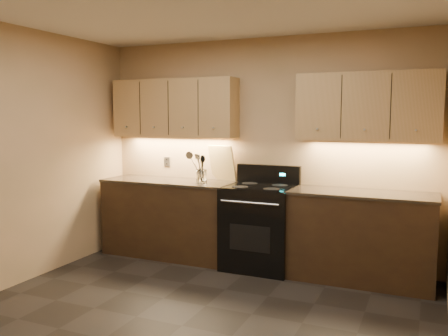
% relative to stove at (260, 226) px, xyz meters
% --- Properties ---
extents(floor, '(4.00, 4.00, 0.00)m').
position_rel_stove_xyz_m(floor, '(-0.08, -1.68, -0.48)').
color(floor, black).
rests_on(floor, ground).
extents(wall_back, '(4.00, 0.04, 2.60)m').
position_rel_stove_xyz_m(wall_back, '(-0.08, 0.32, 0.82)').
color(wall_back, tan).
rests_on(wall_back, ground).
extents(counter_left, '(1.62, 0.62, 0.93)m').
position_rel_stove_xyz_m(counter_left, '(-1.18, 0.02, -0.01)').
color(counter_left, black).
rests_on(counter_left, ground).
extents(counter_right, '(1.46, 0.62, 0.93)m').
position_rel_stove_xyz_m(counter_right, '(1.10, 0.02, -0.01)').
color(counter_right, black).
rests_on(counter_right, ground).
extents(stove, '(0.76, 0.68, 1.14)m').
position_rel_stove_xyz_m(stove, '(0.00, 0.00, 0.00)').
color(stove, black).
rests_on(stove, ground).
extents(upper_cab_left, '(1.60, 0.30, 0.70)m').
position_rel_stove_xyz_m(upper_cab_left, '(-1.18, 0.17, 1.32)').
color(upper_cab_left, tan).
rests_on(upper_cab_left, wall_back).
extents(upper_cab_right, '(1.44, 0.30, 0.70)m').
position_rel_stove_xyz_m(upper_cab_right, '(1.10, 0.17, 1.32)').
color(upper_cab_right, tan).
rests_on(upper_cab_right, wall_back).
extents(outlet_plate, '(0.08, 0.01, 0.12)m').
position_rel_stove_xyz_m(outlet_plate, '(-1.38, 0.31, 0.64)').
color(outlet_plate, '#B2B5BA').
rests_on(outlet_plate, wall_back).
extents(utensil_crock, '(0.13, 0.13, 0.15)m').
position_rel_stove_xyz_m(utensil_crock, '(-0.73, 0.00, 0.52)').
color(utensil_crock, white).
rests_on(utensil_crock, counter_left).
extents(cutting_board, '(0.36, 0.19, 0.43)m').
position_rel_stove_xyz_m(cutting_board, '(-0.58, 0.26, 0.66)').
color(cutting_board, '#D8B874').
rests_on(cutting_board, counter_left).
extents(wooden_spoon, '(0.11, 0.08, 0.29)m').
position_rel_stove_xyz_m(wooden_spoon, '(-0.76, 0.00, 0.61)').
color(wooden_spoon, '#D8B874').
rests_on(wooden_spoon, utensil_crock).
extents(black_spoon, '(0.11, 0.15, 0.33)m').
position_rel_stove_xyz_m(black_spoon, '(-0.73, 0.03, 0.63)').
color(black_spoon, black).
rests_on(black_spoon, utensil_crock).
extents(black_turner, '(0.16, 0.14, 0.34)m').
position_rel_stove_xyz_m(black_turner, '(-0.72, -0.02, 0.63)').
color(black_turner, black).
rests_on(black_turner, utensil_crock).
extents(steel_spatula, '(0.18, 0.14, 0.36)m').
position_rel_stove_xyz_m(steel_spatula, '(-0.70, 0.00, 0.64)').
color(steel_spatula, silver).
rests_on(steel_spatula, utensil_crock).
extents(steel_skimmer, '(0.27, 0.14, 0.37)m').
position_rel_stove_xyz_m(steel_skimmer, '(-0.70, -0.01, 0.65)').
color(steel_skimmer, silver).
rests_on(steel_skimmer, utensil_crock).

